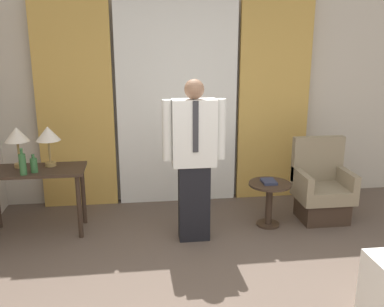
% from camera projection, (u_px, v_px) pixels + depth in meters
% --- Properties ---
extents(wall_back, '(10.00, 0.06, 2.70)m').
position_uv_depth(wall_back, '(176.00, 97.00, 5.46)').
color(wall_back, beige).
rests_on(wall_back, ground_plane).
extents(curtain_sheer_center, '(1.50, 0.06, 2.58)m').
position_uv_depth(curtain_sheer_center, '(177.00, 103.00, 5.35)').
color(curtain_sheer_center, white).
rests_on(curtain_sheer_center, ground_plane).
extents(curtain_drape_left, '(0.92, 0.06, 2.58)m').
position_uv_depth(curtain_drape_left, '(75.00, 105.00, 5.20)').
color(curtain_drape_left, gold).
rests_on(curtain_drape_left, ground_plane).
extents(curtain_drape_right, '(0.92, 0.06, 2.58)m').
position_uv_depth(curtain_drape_right, '(274.00, 102.00, 5.51)').
color(curtain_drape_right, gold).
rests_on(curtain_drape_right, ground_plane).
extents(desk, '(1.07, 0.50, 0.73)m').
position_uv_depth(desk, '(35.00, 180.00, 4.60)').
color(desk, '#38281E').
rests_on(desk, ground_plane).
extents(table_lamp_left, '(0.26, 0.26, 0.44)m').
position_uv_depth(table_lamp_left, '(17.00, 136.00, 4.55)').
color(table_lamp_left, '#9E7F47').
rests_on(table_lamp_left, desk).
extents(table_lamp_right, '(0.26, 0.26, 0.44)m').
position_uv_depth(table_lamp_right, '(48.00, 135.00, 4.59)').
color(table_lamp_right, '#9E7F47').
rests_on(table_lamp_right, desk).
extents(bottle_near_edge, '(0.07, 0.07, 0.19)m').
position_uv_depth(bottle_near_edge, '(34.00, 165.00, 4.44)').
color(bottle_near_edge, '#336638').
rests_on(bottle_near_edge, desk).
extents(bottle_by_lamp, '(0.07, 0.07, 0.28)m').
position_uv_depth(bottle_by_lamp, '(23.00, 164.00, 4.36)').
color(bottle_by_lamp, '#336638').
rests_on(bottle_by_lamp, desk).
extents(person, '(0.64, 0.21, 1.70)m').
position_uv_depth(person, '(194.00, 156.00, 4.36)').
color(person, black).
rests_on(person, ground_plane).
extents(armchair, '(0.62, 0.54, 0.96)m').
position_uv_depth(armchair, '(322.00, 191.00, 5.03)').
color(armchair, '#38281E').
rests_on(armchair, ground_plane).
extents(side_table, '(0.48, 0.48, 0.51)m').
position_uv_depth(side_table, '(269.00, 197.00, 4.84)').
color(side_table, '#38281E').
rests_on(side_table, ground_plane).
extents(book, '(0.15, 0.20, 0.03)m').
position_uv_depth(book, '(269.00, 181.00, 4.80)').
color(book, '#2D334C').
rests_on(book, side_table).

